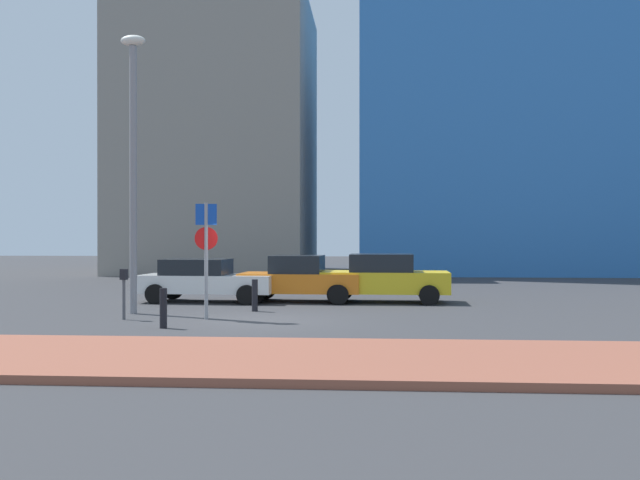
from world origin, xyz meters
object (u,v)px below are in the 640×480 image
(parked_car_yellow, at_px, (383,278))
(parking_sign_post, at_px, (206,246))
(traffic_bollard_near, at_px, (255,295))
(parking_meter, at_px, (124,287))
(traffic_bollard_mid, at_px, (163,308))
(parked_car_white, at_px, (205,280))
(street_lamp, at_px, (133,152))
(parked_car_orange, at_px, (300,279))

(parked_car_yellow, bearing_deg, parking_sign_post, -132.19)
(parking_sign_post, xyz_separation_m, traffic_bollard_near, (0.94, 2.05, -1.46))
(parking_meter, xyz_separation_m, traffic_bollard_mid, (1.53, -1.62, -0.39))
(parking_sign_post, relative_size, parking_meter, 2.31)
(parked_car_white, xyz_separation_m, parking_meter, (-0.94, -5.07, 0.12))
(parking_sign_post, bearing_deg, street_lamp, 153.24)
(parked_car_yellow, relative_size, street_lamp, 0.55)
(parked_car_orange, height_order, traffic_bollard_mid, parked_car_orange)
(parked_car_yellow, xyz_separation_m, parking_sign_post, (-4.67, -5.15, 1.11))
(parking_meter, bearing_deg, parking_sign_post, 6.16)
(street_lamp, relative_size, traffic_bollard_mid, 8.24)
(traffic_bollard_near, xyz_separation_m, traffic_bollard_mid, (-1.53, -3.90, 0.01))
(parked_car_orange, bearing_deg, parked_car_white, -174.28)
(parked_car_yellow, bearing_deg, traffic_bollard_mid, -126.90)
(parked_car_yellow, distance_m, parking_meter, 8.66)
(parked_car_white, xyz_separation_m, traffic_bollard_mid, (0.59, -6.69, -0.27))
(street_lamp, bearing_deg, parked_car_yellow, 29.43)
(street_lamp, relative_size, traffic_bollard_near, 8.44)
(parked_car_orange, bearing_deg, traffic_bollard_mid, -109.80)
(parked_car_orange, xyz_separation_m, traffic_bollard_near, (-0.99, -3.10, -0.31))
(parked_car_white, bearing_deg, parking_meter, -100.49)
(parked_car_orange, height_order, traffic_bollard_near, parked_car_orange)
(parked_car_yellow, distance_m, street_lamp, 8.88)
(parking_sign_post, relative_size, traffic_bollard_near, 3.29)
(parked_car_orange, xyz_separation_m, traffic_bollard_mid, (-2.52, -7.00, -0.30))
(parking_sign_post, height_order, parking_meter, parking_sign_post)
(parked_car_orange, xyz_separation_m, parking_sign_post, (-1.93, -5.15, 1.15))
(parking_meter, height_order, traffic_bollard_mid, parking_meter)
(parked_car_white, xyz_separation_m, parking_sign_post, (1.18, -4.84, 1.18))
(parked_car_yellow, distance_m, parking_sign_post, 7.04)
(parking_sign_post, bearing_deg, parking_meter, -173.84)
(parking_sign_post, xyz_separation_m, parking_meter, (-2.12, -0.23, -1.06))
(traffic_bollard_near, height_order, traffic_bollard_mid, traffic_bollard_mid)
(parking_sign_post, relative_size, street_lamp, 0.39)
(parking_sign_post, height_order, traffic_bollard_mid, parking_sign_post)
(traffic_bollard_near, relative_size, traffic_bollard_mid, 0.98)
(parked_car_white, distance_m, parked_car_yellow, 5.86)
(parking_sign_post, bearing_deg, parked_car_white, 103.74)
(traffic_bollard_near, bearing_deg, parked_car_white, 127.29)
(parked_car_yellow, relative_size, parking_meter, 3.28)
(parking_meter, xyz_separation_m, traffic_bollard_near, (3.06, 2.28, -0.40))
(parking_sign_post, distance_m, street_lamp, 3.72)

